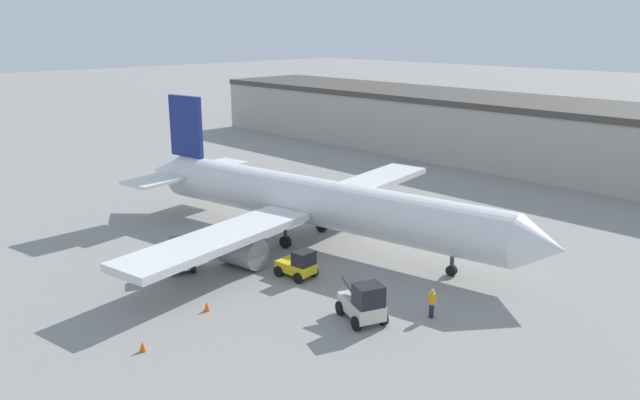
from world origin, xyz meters
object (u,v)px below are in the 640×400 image
(baggage_tug, at_px, (298,265))
(belt_loader_truck, at_px, (363,303))
(airplane, at_px, (310,202))
(safety_cone_near, at_px, (143,346))
(pushback_tug, at_px, (180,254))
(safety_cone_far, at_px, (207,306))
(ground_crew_worker, at_px, (432,302))

(baggage_tug, xyz_separation_m, belt_loader_truck, (7.05, -1.64, 0.24))
(airplane, bearing_deg, safety_cone_near, -80.00)
(airplane, bearing_deg, baggage_tug, -59.29)
(baggage_tug, bearing_deg, pushback_tug, -148.81)
(pushback_tug, distance_m, safety_cone_far, 6.91)
(belt_loader_truck, relative_size, pushback_tug, 0.99)
(belt_loader_truck, bearing_deg, pushback_tug, -146.05)
(safety_cone_near, bearing_deg, belt_loader_truck, 62.24)
(airplane, distance_m, pushback_tug, 10.40)
(belt_loader_truck, bearing_deg, safety_cone_far, -121.24)
(ground_crew_worker, relative_size, safety_cone_near, 3.08)
(safety_cone_near, relative_size, safety_cone_far, 1.00)
(baggage_tug, relative_size, pushback_tug, 0.77)
(baggage_tug, bearing_deg, ground_crew_worker, 3.52)
(ground_crew_worker, height_order, baggage_tug, baggage_tug)
(baggage_tug, relative_size, safety_cone_far, 4.63)
(baggage_tug, xyz_separation_m, pushback_tug, (-6.42, -4.69, 0.21))
(pushback_tug, bearing_deg, baggage_tug, 63.41)
(baggage_tug, bearing_deg, safety_cone_far, -94.72)
(airplane, relative_size, safety_cone_far, 65.20)
(safety_cone_far, bearing_deg, belt_loader_truck, 37.55)
(pushback_tug, distance_m, safety_cone_near, 10.86)
(airplane, relative_size, safety_cone_near, 65.20)
(pushback_tug, height_order, safety_cone_far, pushback_tug)
(ground_crew_worker, xyz_separation_m, safety_cone_near, (-7.74, -13.32, -0.63))
(belt_loader_truck, height_order, pushback_tug, belt_loader_truck)
(ground_crew_worker, bearing_deg, airplane, 40.05)
(pushback_tug, bearing_deg, belt_loader_truck, 40.03)
(airplane, height_order, belt_loader_truck, airplane)
(airplane, bearing_deg, belt_loader_truck, -40.77)
(belt_loader_truck, height_order, safety_cone_near, belt_loader_truck)
(baggage_tug, height_order, pushback_tug, pushback_tug)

